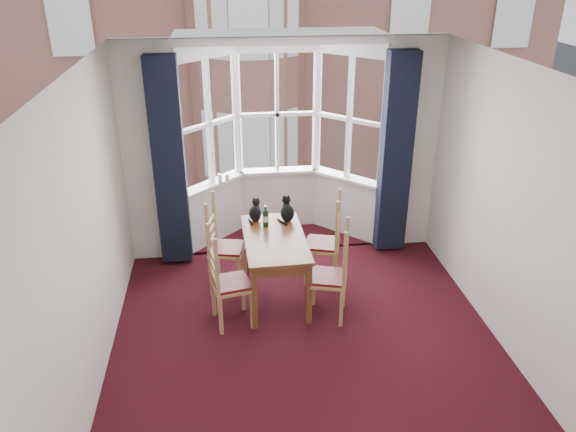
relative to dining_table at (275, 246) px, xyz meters
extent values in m
plane|color=black|center=(0.23, -1.09, -0.67)|extent=(4.50, 4.50, 0.00)
plane|color=white|center=(0.23, -1.09, 2.13)|extent=(4.50, 4.50, 0.00)
plane|color=silver|center=(-1.77, -1.09, 0.73)|extent=(0.00, 4.50, 4.50)
plane|color=silver|center=(2.23, -1.09, 0.73)|extent=(0.00, 4.50, 4.50)
plane|color=silver|center=(0.23, -3.34, 0.73)|extent=(4.00, 0.00, 4.00)
cube|color=silver|center=(-1.42, 1.16, 0.73)|extent=(0.70, 0.12, 2.80)
cube|color=silver|center=(1.88, 1.16, 0.73)|extent=(0.70, 0.12, 2.80)
cube|color=black|center=(-1.19, 0.98, 0.68)|extent=(0.38, 0.22, 2.60)
cube|color=black|center=(1.65, 0.98, 0.68)|extent=(0.38, 0.22, 2.60)
cube|color=brown|center=(0.00, 0.00, 0.09)|extent=(0.71, 1.29, 0.04)
cube|color=brown|center=(-0.28, -0.59, -0.30)|extent=(0.06, 0.06, 0.74)
cube|color=brown|center=(-0.31, 0.58, -0.30)|extent=(0.06, 0.06, 0.74)
cube|color=brown|center=(0.31, -0.58, -0.30)|extent=(0.06, 0.06, 0.74)
cube|color=brown|center=(0.28, 0.59, -0.30)|extent=(0.06, 0.06, 0.74)
cube|color=tan|center=(-0.51, -0.45, -0.19)|extent=(0.48, 0.49, 0.06)
cube|color=#590F0F|center=(-0.51, -0.45, -0.17)|extent=(0.43, 0.45, 0.03)
cube|color=tan|center=(-0.54, 0.34, -0.19)|extent=(0.48, 0.50, 0.06)
cube|color=#590F0F|center=(-0.54, 0.34, -0.17)|extent=(0.44, 0.45, 0.03)
cube|color=tan|center=(0.53, -0.45, -0.19)|extent=(0.50, 0.51, 0.06)
cube|color=#590F0F|center=(0.53, -0.45, -0.17)|extent=(0.45, 0.46, 0.03)
cube|color=tan|center=(0.61, 0.32, -0.19)|extent=(0.50, 0.51, 0.06)
cube|color=#590F0F|center=(0.61, 0.32, -0.17)|extent=(0.45, 0.46, 0.03)
ellipsoid|color=black|center=(-0.19, 0.46, 0.20)|extent=(0.19, 0.22, 0.19)
sphere|color=black|center=(-0.17, 0.53, 0.32)|extent=(0.11, 0.11, 0.09)
cone|color=black|center=(-0.19, 0.53, 0.37)|extent=(0.04, 0.04, 0.04)
cone|color=black|center=(-0.14, 0.52, 0.37)|extent=(0.04, 0.04, 0.04)
ellipsoid|color=black|center=(0.19, 0.41, 0.21)|extent=(0.17, 0.22, 0.21)
sphere|color=black|center=(0.19, 0.49, 0.35)|extent=(0.11, 0.11, 0.10)
cone|color=black|center=(0.16, 0.48, 0.40)|extent=(0.04, 0.04, 0.05)
cone|color=black|center=(0.22, 0.49, 0.40)|extent=(0.04, 0.04, 0.05)
cylinder|color=black|center=(-0.07, 0.30, 0.20)|extent=(0.07, 0.07, 0.19)
sphere|color=black|center=(-0.07, 0.30, 0.29)|extent=(0.06, 0.06, 0.06)
cylinder|color=black|center=(-0.07, 0.30, 0.33)|extent=(0.02, 0.02, 0.08)
cylinder|color=gold|center=(-0.07, 0.30, 0.36)|extent=(0.03, 0.03, 0.02)
cylinder|color=silver|center=(-0.07, 0.30, 0.21)|extent=(0.07, 0.07, 0.07)
cylinder|color=white|center=(-0.59, 1.51, 0.26)|extent=(0.06, 0.06, 0.12)
cylinder|color=white|center=(-0.50, 1.54, 0.26)|extent=(0.06, 0.06, 0.10)
plane|color=#333335|center=(0.23, 31.16, -6.67)|extent=(80.00, 80.00, 0.00)
cube|color=#975D4E|center=(0.23, 13.16, 0.33)|extent=(18.00, 6.00, 14.00)
cylinder|color=#975D4E|center=(0.23, 10.16, 0.33)|extent=(3.20, 3.20, 14.00)
camera|label=1|loc=(-0.52, -5.59, 3.01)|focal=35.00mm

